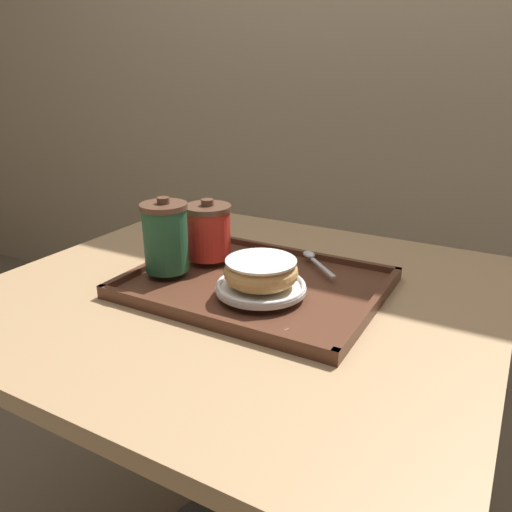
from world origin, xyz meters
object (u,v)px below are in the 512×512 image
(coffee_cup_front, at_px, (166,237))
(spoon, at_px, (312,258))
(donut_chocolate_glazed, at_px, (261,271))
(coffee_cup_rear, at_px, (208,231))

(coffee_cup_front, distance_m, spoon, 0.29)
(coffee_cup_front, height_order, donut_chocolate_glazed, coffee_cup_front)
(coffee_cup_front, bearing_deg, coffee_cup_rear, 73.08)
(coffee_cup_rear, distance_m, donut_chocolate_glazed, 0.20)
(coffee_cup_rear, height_order, spoon, coffee_cup_rear)
(coffee_cup_front, bearing_deg, donut_chocolate_glazed, 0.78)
(coffee_cup_rear, relative_size, donut_chocolate_glazed, 0.93)
(donut_chocolate_glazed, bearing_deg, spoon, 83.37)
(spoon, bearing_deg, donut_chocolate_glazed, 126.77)
(coffee_cup_front, relative_size, donut_chocolate_glazed, 1.10)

